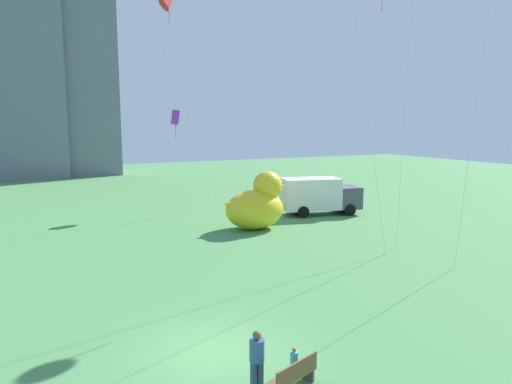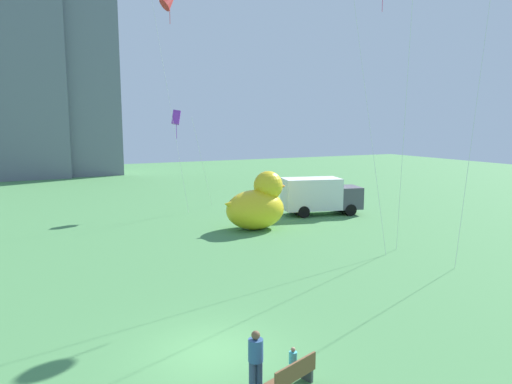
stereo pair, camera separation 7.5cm
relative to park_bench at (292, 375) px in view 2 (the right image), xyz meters
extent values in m
plane|color=#4D8A4D|center=(-1.11, 3.05, -0.47)|extent=(140.00, 140.00, 0.00)
cube|color=brown|center=(-0.03, 0.07, -0.05)|extent=(1.69, 0.97, 0.06)
cube|color=brown|center=(0.04, -0.11, 0.20)|extent=(1.56, 0.60, 0.45)
cube|color=#47474C|center=(0.67, 0.32, -0.28)|extent=(0.20, 0.38, 0.39)
cylinder|color=#38476B|center=(-0.91, 0.55, -0.07)|extent=(0.19, 0.19, 0.81)
cylinder|color=#38476B|center=(-0.71, 0.55, -0.07)|extent=(0.19, 0.19, 0.81)
cylinder|color=#33598C|center=(-0.81, 0.55, 0.64)|extent=(0.41, 0.41, 0.61)
sphere|color=brown|center=(-0.81, 0.55, 1.07)|extent=(0.24, 0.24, 0.24)
cylinder|color=silver|center=(0.29, 0.56, -0.24)|extent=(0.11, 0.11, 0.46)
cylinder|color=silver|center=(0.41, 0.56, -0.24)|extent=(0.11, 0.11, 0.46)
cylinder|color=#4CBFC6|center=(0.35, 0.56, 0.16)|extent=(0.23, 0.23, 0.35)
sphere|color=#A87C5B|center=(0.35, 0.56, 0.40)|extent=(0.13, 0.13, 0.13)
ellipsoid|color=yellow|center=(7.81, 18.07, 0.85)|extent=(4.06, 3.00, 2.65)
sphere|color=yellow|center=(8.78, 18.07, 2.42)|extent=(1.98, 1.98, 1.98)
cone|color=orange|center=(9.67, 18.07, 2.32)|extent=(0.89, 0.89, 0.89)
cone|color=yellow|center=(6.04, 18.07, 1.29)|extent=(1.21, 1.06, 1.28)
cube|color=white|center=(13.90, 20.65, 1.18)|extent=(4.79, 3.28, 2.40)
cube|color=#4C4C56|center=(16.84, 19.92, 0.82)|extent=(2.20, 2.64, 1.68)
cylinder|color=black|center=(16.64, 19.97, -0.02)|extent=(1.45, 2.55, 0.90)
cylinder|color=black|center=(12.99, 20.88, -0.02)|extent=(1.45, 2.55, 0.90)
cube|color=slate|center=(-5.11, 60.37, 19.03)|extent=(9.64, 11.65, 39.01)
cube|color=slate|center=(0.89, 59.17, 14.26)|extent=(11.10, 7.31, 29.48)
cylinder|color=silver|center=(11.94, 8.81, 9.02)|extent=(1.55, 2.18, 18.98)
cylinder|color=silver|center=(10.77, 10.34, 6.88)|extent=(1.16, 2.29, 14.72)
cylinder|color=silver|center=(13.67, 5.99, 7.47)|extent=(1.88, 0.28, 15.88)
cylinder|color=silver|center=(7.11, 26.29, 3.28)|extent=(2.86, 3.39, 7.52)
cube|color=purple|center=(5.42, 27.71, 7.03)|extent=(0.95, 0.84, 1.25)
cylinder|color=purple|center=(5.42, 27.71, 6.13)|extent=(0.04, 0.04, 1.60)
cylinder|color=silver|center=(4.47, 25.95, 7.68)|extent=(2.28, 0.93, 16.31)
cone|color=red|center=(4.92, 27.08, 15.84)|extent=(1.58, 1.15, 1.55)
cylinder|color=red|center=(4.92, 27.08, 14.94)|extent=(0.04, 0.04, 1.60)
camera|label=1|loc=(-6.18, -10.15, 6.66)|focal=33.57mm
camera|label=2|loc=(-6.11, -10.18, 6.66)|focal=33.57mm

